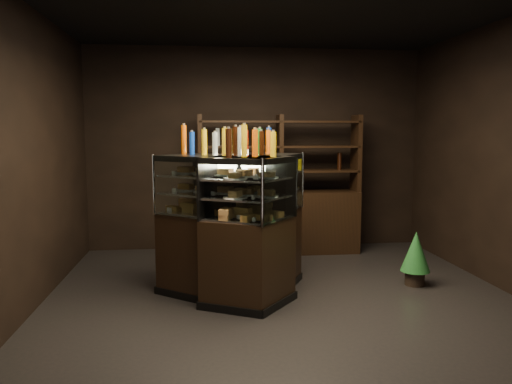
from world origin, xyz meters
TOP-DOWN VIEW (x-y plane):
  - ground at (0.00, 0.00)m, footprint 5.00×5.00m
  - room_shell at (0.00, 0.00)m, footprint 5.02×5.02m
  - display_case at (-0.44, 0.24)m, footprint 1.73×1.56m
  - food_display at (-0.44, 0.23)m, footprint 1.27×1.21m
  - bottles_top at (-0.44, 0.24)m, footprint 1.10×1.07m
  - potted_conifer at (1.60, 0.35)m, footprint 0.33×0.33m
  - back_shelving at (0.29, 2.05)m, footprint 2.32×0.43m

SIDE VIEW (x-z plane):
  - ground at x=0.00m, z-range 0.00..0.00m
  - potted_conifer at x=1.60m, z-range 0.05..0.76m
  - display_case at x=-0.44m, z-range -0.25..1.27m
  - back_shelving at x=0.29m, z-range -0.39..1.61m
  - food_display at x=-0.44m, z-range 0.93..1.39m
  - bottles_top at x=-0.44m, z-range 1.51..1.81m
  - room_shell at x=0.00m, z-range 0.44..3.45m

